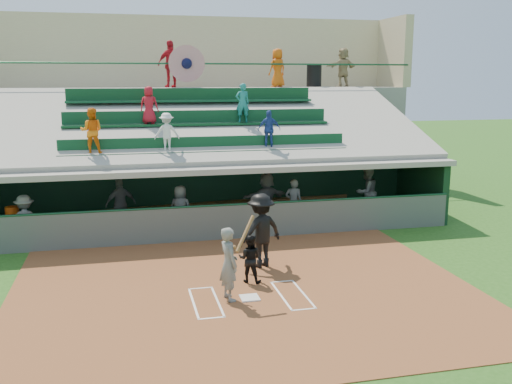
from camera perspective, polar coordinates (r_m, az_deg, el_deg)
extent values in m
plane|color=#224D15|center=(13.39, -0.64, -10.66)|extent=(100.00, 100.00, 0.00)
cube|color=brown|center=(13.84, -1.09, -9.87)|extent=(11.00, 9.00, 0.02)
cube|color=silver|center=(13.37, -0.64, -10.53)|extent=(0.43, 0.43, 0.03)
cube|color=silver|center=(13.25, -3.86, -10.83)|extent=(0.05, 1.80, 0.01)
cube|color=white|center=(13.55, 2.51, -10.30)|extent=(0.05, 1.80, 0.01)
cube|color=white|center=(13.18, -6.26, -10.99)|extent=(0.05, 1.80, 0.01)
cube|color=silver|center=(13.70, 4.76, -10.08)|extent=(0.05, 1.80, 0.01)
cube|color=silver|center=(14.04, -5.59, -9.54)|extent=(0.60, 0.05, 0.01)
cube|color=silver|center=(14.43, 2.61, -8.92)|extent=(0.60, 0.05, 0.01)
cube|color=white|center=(12.39, -4.46, -12.46)|extent=(0.60, 0.05, 0.01)
cube|color=silver|center=(12.83, 4.82, -11.61)|extent=(0.60, 0.05, 0.01)
cube|color=gray|center=(19.70, -4.89, -3.39)|extent=(16.00, 3.50, 0.04)
cube|color=gray|center=(25.90, -7.15, 5.23)|extent=(20.00, 3.00, 4.60)
cube|color=#525852|center=(17.90, -4.11, -3.14)|extent=(16.00, 0.06, 1.10)
cylinder|color=#143F25|center=(17.76, -4.13, -1.36)|extent=(16.00, 0.08, 0.08)
cube|color=black|center=(21.16, -5.63, 0.62)|extent=(16.00, 0.25, 2.20)
cube|color=black|center=(22.03, 16.11, 0.65)|extent=(0.25, 3.50, 2.20)
cube|color=gray|center=(19.27, -5.00, 2.89)|extent=(16.40, 3.90, 0.18)
cube|color=gray|center=(22.86, -6.21, 1.53)|extent=(16.40, 3.50, 2.30)
cube|color=gray|center=(24.32, -6.74, 4.85)|extent=(16.40, 0.30, 4.60)
cube|color=gray|center=(20.95, -5.79, 6.99)|extent=(16.40, 6.51, 2.37)
cube|color=#0C3720|center=(18.67, -4.78, 4.02)|extent=(9.40, 0.42, 0.08)
cube|color=#0D3C20|center=(18.83, -4.88, 4.87)|extent=(9.40, 0.06, 0.45)
cube|color=#0D391C|center=(20.46, -5.60, 6.75)|extent=(9.40, 0.42, 0.08)
cube|color=#0D3A1F|center=(20.64, -5.69, 7.51)|extent=(9.40, 0.06, 0.45)
cube|color=#0D3B21|center=(22.30, -6.29, 9.04)|extent=(9.40, 0.42, 0.08)
cube|color=#0D3B1C|center=(22.49, -6.37, 9.72)|extent=(9.40, 0.06, 0.45)
imported|color=orange|center=(18.52, -16.12, 5.89)|extent=(0.74, 0.61, 1.42)
imported|color=silver|center=(18.55, -8.92, 5.92)|extent=(0.80, 0.47, 1.24)
imported|color=navy|center=(19.10, 1.34, 6.27)|extent=(0.80, 0.47, 1.28)
imported|color=#A3121F|center=(20.36, -10.65, 8.54)|extent=(0.72, 0.56, 1.30)
imported|color=#1A7571|center=(20.78, -1.36, 8.90)|extent=(0.52, 0.36, 1.39)
cylinder|color=#154226|center=(24.28, -6.95, 12.63)|extent=(20.00, 0.07, 0.07)
cylinder|color=#B41923|center=(24.26, -6.95, 12.63)|extent=(1.50, 0.06, 1.50)
sphere|color=black|center=(24.23, -6.94, 12.64)|extent=(0.44, 0.44, 0.44)
cube|color=#C9B486|center=(27.28, -7.70, 13.72)|extent=(20.00, 0.40, 3.20)
cube|color=tan|center=(28.61, 13.57, 13.40)|extent=(0.40, 3.00, 3.20)
imported|color=#5D5F5A|center=(13.05, -2.74, -7.18)|extent=(0.54, 0.70, 1.71)
cylinder|color=olive|center=(12.76, -1.09, -4.19)|extent=(0.56, 0.54, 0.75)
sphere|color=olive|center=(12.96, -2.18, -5.57)|extent=(0.10, 0.10, 0.10)
imported|color=black|center=(14.20, -0.63, -6.68)|extent=(0.72, 0.66, 1.20)
imported|color=black|center=(15.25, 0.49, -3.86)|extent=(1.48, 1.19, 2.00)
cube|color=brown|center=(20.88, -4.74, -1.78)|extent=(16.69, 2.38, 0.50)
cube|color=silver|center=(18.98, -23.01, -3.63)|extent=(0.90, 0.71, 0.74)
cylinder|color=#D34A0C|center=(18.81, -23.20, -1.98)|extent=(0.40, 0.40, 0.40)
imported|color=#575A55|center=(18.40, -22.08, -2.68)|extent=(1.08, 0.71, 1.57)
imported|color=#525450|center=(19.47, -13.38, -1.17)|extent=(1.09, 0.69, 1.73)
imported|color=#5B5D58|center=(18.77, -7.55, -1.69)|extent=(0.90, 0.79, 1.56)
imported|color=#565853|center=(19.69, 1.06, -0.63)|extent=(1.74, 0.96, 1.79)
imported|color=#61635E|center=(19.52, 3.78, -1.03)|extent=(0.68, 0.55, 1.61)
imported|color=#575A55|center=(20.82, 10.99, 0.00)|extent=(1.13, 1.02, 1.91)
cylinder|color=black|center=(26.13, 5.82, 11.46)|extent=(0.66, 0.66, 1.00)
imported|color=red|center=(24.57, -8.49, 12.52)|extent=(1.23, 0.77, 1.95)
imported|color=#CB520B|center=(25.22, 2.16, 12.28)|extent=(0.96, 0.81, 1.67)
imported|color=tan|center=(26.89, 8.68, 12.21)|extent=(1.73, 1.03, 1.77)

